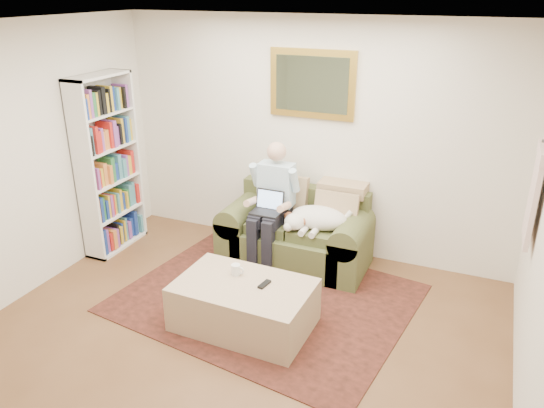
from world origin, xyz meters
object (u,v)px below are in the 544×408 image
Objects in this scene: sofa at (296,239)px; seated_man at (270,207)px; coffee_mug at (236,270)px; bookshelf at (108,165)px; laptop at (268,206)px; sleeping_dog at (319,218)px; ottoman at (244,305)px.

seated_man is at bearing -148.55° from sofa.
coffee_mug is 0.05× the size of bookshelf.
laptop is (0.00, -0.06, 0.03)m from seated_man.
coffee_mug is at bearing -110.36° from sleeping_dog.
sofa is 2.26m from bookshelf.
seated_man is 1.90m from bookshelf.
laptop is 0.55m from sleeping_dog.
sleeping_dog is (0.29, -0.08, 0.34)m from sofa.
ottoman is at bearing -77.40° from laptop.
bookshelf is at bearing -172.21° from laptop.
bookshelf reaches higher than sofa.
laptop is 1.24m from ottoman.
laptop is 0.16× the size of bookshelf.
sofa reaches higher than sleeping_dog.
coffee_mug is (-0.13, -1.20, 0.21)m from sofa.
sofa is 2.43× the size of sleeping_dog.
bookshelf is at bearing -170.90° from sleeping_dog.
ottoman is (0.01, -1.32, -0.06)m from sofa.
coffee_mug is at bearing -20.61° from bookshelf.
bookshelf is at bearing -170.34° from seated_man.
sofa is 15.98× the size of coffee_mug.
sleeping_dog is 0.55× the size of ottoman.
laptop is (-0.24, -0.21, 0.43)m from sofa.
seated_man is at bearing -172.87° from sleeping_dog.
seated_man is 1.29m from ottoman.
sleeping_dog is 0.33× the size of bookshelf.
seated_man is at bearing 9.66° from bookshelf.
sofa is 1.22m from coffee_mug.
laptop is at bearing -138.98° from sofa.
seated_man is 0.07m from laptop.
bookshelf reaches higher than laptop.
laptop is at bearing 102.60° from ottoman.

